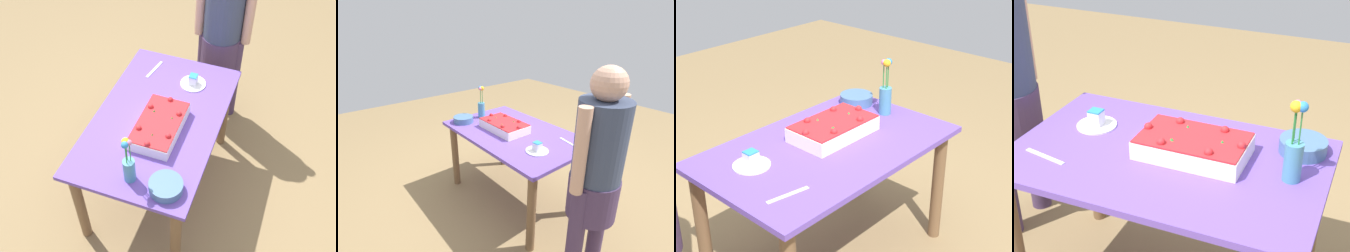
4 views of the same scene
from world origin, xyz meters
TOP-DOWN VIEW (x-y plane):
  - ground_plane at (0.00, 0.00)m, footprint 8.00×8.00m
  - dining_table at (0.00, 0.00)m, footprint 1.32×0.81m
  - sheet_cake at (0.10, 0.05)m, footprint 0.45×0.27m
  - serving_plate_with_slice at (-0.40, 0.11)m, footprint 0.18×0.18m
  - cake_knife at (-0.46, -0.21)m, footprint 0.21×0.06m
  - flower_vase at (0.51, 0.02)m, footprint 0.07×0.07m
  - fruit_bowl at (0.51, 0.24)m, footprint 0.20×0.20m
  - person_standing at (-0.96, 0.17)m, footprint 0.31×0.45m

SIDE VIEW (x-z plane):
  - ground_plane at x=0.00m, z-range 0.00..0.00m
  - dining_table at x=0.00m, z-range 0.24..0.97m
  - cake_knife at x=-0.46m, z-range 0.73..0.74m
  - serving_plate_with_slice at x=-0.40m, z-range 0.72..0.79m
  - fruit_bowl at x=0.51m, z-range 0.73..0.79m
  - sheet_cake at x=0.10m, z-range 0.72..0.83m
  - person_standing at x=-0.96m, z-range 0.11..1.60m
  - flower_vase at x=0.51m, z-range 0.69..1.03m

